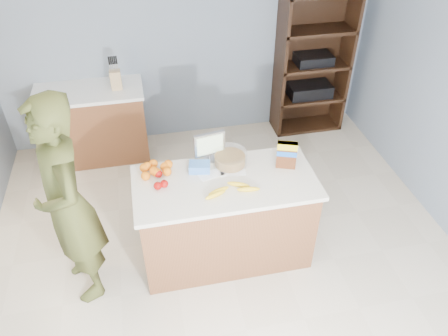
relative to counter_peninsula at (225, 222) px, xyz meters
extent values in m
cube|color=beige|center=(0.00, -0.30, -0.42)|extent=(4.50, 5.00, 0.02)
cube|color=gray|center=(0.00, 2.20, 0.83)|extent=(4.50, 0.02, 2.50)
cube|color=brown|center=(0.00, 0.00, 0.01)|extent=(1.50, 0.70, 0.86)
cube|color=silver|center=(0.00, 0.00, 0.46)|extent=(1.56, 0.76, 0.04)
cube|color=black|center=(0.00, 0.00, -0.37)|extent=(1.46, 0.66, 0.10)
cube|color=brown|center=(-1.20, 1.90, 0.01)|extent=(1.20, 0.60, 0.86)
cube|color=white|center=(-1.20, 1.90, 0.46)|extent=(1.24, 0.62, 0.04)
cube|color=black|center=(1.55, 2.18, 0.48)|extent=(0.90, 0.04, 1.80)
cube|color=black|center=(1.12, 2.00, 0.48)|extent=(0.04, 0.40, 1.80)
cube|color=black|center=(1.98, 2.00, 0.48)|extent=(0.04, 0.40, 1.80)
cube|color=black|center=(1.55, 2.00, -0.40)|extent=(0.90, 0.40, 0.04)
cube|color=black|center=(1.55, 2.00, 0.03)|extent=(0.90, 0.40, 0.04)
cube|color=black|center=(1.55, 2.00, 0.48)|extent=(0.90, 0.40, 0.04)
cube|color=black|center=(1.55, 2.00, 0.93)|extent=(0.90, 0.40, 0.04)
cube|color=black|center=(1.55, 2.00, 0.13)|extent=(0.55, 0.32, 0.16)
cube|color=black|center=(1.55, 2.00, 0.56)|extent=(0.45, 0.30, 0.12)
imported|color=#3F431B|center=(-1.27, -0.09, 0.53)|extent=(0.67, 0.80, 1.89)
cube|color=tan|center=(-0.86, 1.87, 0.59)|extent=(0.12, 0.10, 0.22)
cylinder|color=black|center=(-0.90, 1.87, 0.75)|extent=(0.02, 0.02, 0.09)
cylinder|color=black|center=(-0.88, 1.87, 0.75)|extent=(0.02, 0.02, 0.09)
cylinder|color=black|center=(-0.86, 1.87, 0.75)|extent=(0.02, 0.02, 0.09)
cylinder|color=black|center=(-0.84, 1.87, 0.75)|extent=(0.02, 0.02, 0.09)
cylinder|color=black|center=(-0.82, 1.87, 0.75)|extent=(0.02, 0.02, 0.09)
cube|color=white|center=(-0.10, 0.11, 0.49)|extent=(0.24, 0.17, 0.00)
cube|color=white|center=(0.09, 0.10, 0.49)|extent=(0.23, 0.13, 0.00)
ellipsoid|color=yellow|center=(-0.08, -0.14, 0.51)|extent=(0.19, 0.10, 0.04)
ellipsoid|color=yellow|center=(-0.12, -0.18, 0.51)|extent=(0.19, 0.11, 0.04)
ellipsoid|color=yellow|center=(0.09, -0.09, 0.51)|extent=(0.19, 0.12, 0.04)
ellipsoid|color=yellow|center=(0.16, -0.17, 0.51)|extent=(0.20, 0.07, 0.04)
sphere|color=#980A07|center=(-0.55, 0.17, 0.52)|extent=(0.07, 0.07, 0.07)
sphere|color=#980A07|center=(-0.51, 0.03, 0.52)|extent=(0.07, 0.07, 0.07)
sphere|color=#980A07|center=(-0.57, 0.01, 0.52)|extent=(0.07, 0.07, 0.07)
sphere|color=orange|center=(-0.58, 0.21, 0.52)|extent=(0.08, 0.08, 0.08)
sphere|color=orange|center=(-0.58, 0.31, 0.52)|extent=(0.08, 0.08, 0.08)
sphere|color=orange|center=(-0.47, 0.18, 0.52)|extent=(0.08, 0.08, 0.08)
sphere|color=orange|center=(-0.48, 0.25, 0.52)|extent=(0.08, 0.08, 0.08)
sphere|color=orange|center=(-0.66, 0.27, 0.52)|extent=(0.08, 0.08, 0.08)
sphere|color=orange|center=(-0.56, 0.18, 0.52)|extent=(0.08, 0.08, 0.08)
sphere|color=orange|center=(-0.45, 0.28, 0.52)|extent=(0.08, 0.08, 0.08)
sphere|color=orange|center=(-0.63, 0.29, 0.52)|extent=(0.08, 0.08, 0.08)
sphere|color=orange|center=(-0.65, 0.16, 0.52)|extent=(0.08, 0.08, 0.08)
cube|color=blue|center=(-0.19, 0.18, 0.52)|extent=(0.20, 0.15, 0.08)
cylinder|color=#267219|center=(0.09, 0.22, 0.53)|extent=(0.27, 0.27, 0.09)
cylinder|color=white|center=(0.09, 0.22, 0.55)|extent=(0.30, 0.30, 0.13)
cylinder|color=silver|center=(-0.07, 0.32, 0.49)|extent=(0.12, 0.12, 0.01)
cylinder|color=silver|center=(-0.07, 0.32, 0.52)|extent=(0.02, 0.02, 0.05)
cube|color=silver|center=(-0.07, 0.32, 0.66)|extent=(0.28, 0.08, 0.22)
cube|color=yellow|center=(-0.07, 0.30, 0.66)|extent=(0.24, 0.04, 0.18)
cube|color=#592B14|center=(0.56, 0.08, 0.61)|extent=(0.18, 0.11, 0.26)
cube|color=yellow|center=(0.56, 0.08, 0.71)|extent=(0.18, 0.12, 0.06)
cube|color=blue|center=(0.56, 0.08, 0.64)|extent=(0.18, 0.12, 0.05)
camera|label=1|loc=(-0.59, -2.77, 2.85)|focal=35.00mm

